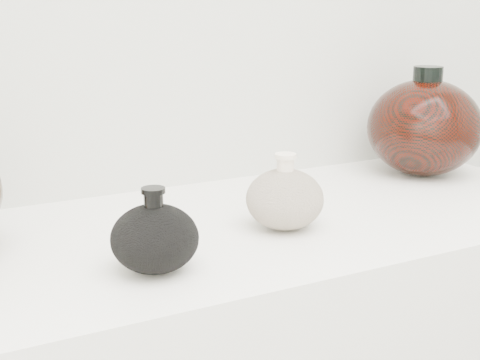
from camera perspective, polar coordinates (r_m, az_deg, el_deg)
black_gourd_vase at (r=0.87m, az=-7.28°, el=-4.91°), size 0.15×0.15×0.11m
cream_gourd_vase at (r=1.02m, az=3.84°, el=-1.58°), size 0.15×0.15×0.12m
right_round_pot at (r=1.38m, az=15.45°, el=4.38°), size 0.27×0.27×0.22m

